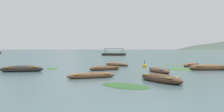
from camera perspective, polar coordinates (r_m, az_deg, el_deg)
ground_plane at (r=1506.77m, az=-0.41°, el=1.54°), size 6000.00×6000.00×0.00m
mountain_1 at (r=2171.84m, az=-19.02°, el=7.55°), size 1280.27×1280.27×459.82m
mountain_2 at (r=2211.33m, az=2.93°, el=6.47°), size 1543.61×1543.61×378.61m
mountain_3 at (r=1935.03m, az=20.31°, el=7.67°), size 1810.31×1810.31×418.86m
rowboat_0 at (r=30.68m, az=1.12°, el=-1.97°), size 3.47×3.47×0.53m
rowboat_1 at (r=26.29m, az=21.88°, el=-2.56°), size 4.30×1.66×0.73m
rowboat_2 at (r=17.78m, az=-4.84°, el=-4.61°), size 3.72×2.20×0.51m
rowboat_4 at (r=24.36m, az=-1.66°, el=-2.90°), size 3.52×2.64×0.53m
rowboat_5 at (r=22.35m, az=10.92°, el=-3.34°), size 1.92×3.88×0.54m
rowboat_6 at (r=31.05m, az=18.08°, el=-2.01°), size 3.07×3.05×0.54m
rowboat_7 at (r=24.13m, az=-20.38°, el=-2.92°), size 4.06×1.97×0.72m
rowboat_8 at (r=15.96m, az=11.29°, el=-5.22°), size 2.77×4.02×0.63m
ferry_1 at (r=80.36m, az=0.45°, el=0.45°), size 8.13×4.74×2.54m
mooring_buoy at (r=28.55m, az=7.66°, el=-2.37°), size 0.50×0.50×0.94m
weed_patch_0 at (r=26.17m, az=15.57°, el=-3.02°), size 2.88×3.78×0.14m
weed_patch_2 at (r=31.26m, az=15.59°, el=-2.27°), size 2.83×2.67×0.14m
weed_patch_4 at (r=13.88m, az=3.15°, el=-7.03°), size 3.67×3.69×0.14m
weed_patch_5 at (r=26.65m, az=-13.77°, el=-2.92°), size 2.13×3.06×0.14m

